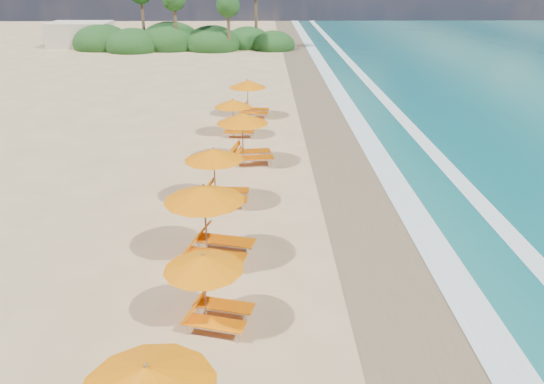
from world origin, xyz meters
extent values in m
plane|color=tan|center=(0.00, 0.00, 0.00)|extent=(160.00, 160.00, 0.00)
cube|color=#816B4D|center=(4.00, 0.00, 0.01)|extent=(4.00, 160.00, 0.01)
cube|color=white|center=(5.50, 0.00, 0.03)|extent=(1.20, 160.00, 0.01)
cube|color=white|center=(8.50, 0.00, 0.02)|extent=(0.80, 160.00, 0.01)
cone|color=orange|center=(-2.39, -10.61, 2.21)|extent=(2.99, 2.99, 0.49)
sphere|color=olive|center=(-2.39, -10.61, 2.48)|extent=(0.09, 0.09, 0.09)
cylinder|color=olive|center=(-1.88, -6.12, 1.02)|extent=(0.05, 0.05, 2.04)
cone|color=orange|center=(-1.88, -6.12, 1.87)|extent=(2.56, 2.56, 0.41)
sphere|color=olive|center=(-1.88, -6.12, 2.09)|extent=(0.07, 0.07, 0.07)
cylinder|color=olive|center=(-2.19, -2.61, 1.25)|extent=(0.06, 0.06, 2.51)
cone|color=orange|center=(-2.19, -2.61, 2.29)|extent=(3.15, 3.15, 0.50)
sphere|color=olive|center=(-2.19, -2.61, 2.57)|extent=(0.09, 0.09, 0.09)
cylinder|color=olive|center=(-2.26, 1.74, 1.14)|extent=(0.06, 0.06, 2.27)
cone|color=orange|center=(-2.26, 1.74, 2.08)|extent=(2.42, 2.42, 0.46)
sphere|color=olive|center=(-2.26, 1.74, 2.34)|extent=(0.08, 0.08, 0.08)
cylinder|color=olive|center=(-1.29, 6.53, 1.22)|extent=(0.06, 0.06, 2.44)
cone|color=orange|center=(-1.29, 6.53, 2.23)|extent=(2.81, 2.81, 0.49)
sphere|color=olive|center=(-1.29, 6.53, 2.50)|extent=(0.09, 0.09, 0.09)
cylinder|color=olive|center=(-1.98, 11.05, 1.02)|extent=(0.05, 0.05, 2.04)
cone|color=orange|center=(-1.98, 11.05, 1.87)|extent=(2.18, 2.18, 0.41)
sphere|color=olive|center=(-1.98, 11.05, 2.09)|extent=(0.07, 0.07, 0.07)
cylinder|color=olive|center=(-1.26, 15.23, 1.14)|extent=(0.06, 0.06, 2.28)
cone|color=orange|center=(-1.26, 15.23, 2.09)|extent=(2.53, 2.53, 0.46)
sphere|color=olive|center=(-1.26, 15.23, 2.34)|extent=(0.08, 0.08, 0.08)
ellipsoid|color=#163D14|center=(-6.00, 45.00, 0.62)|extent=(6.40, 6.40, 4.16)
ellipsoid|color=#163D14|center=(-11.00, 46.00, 0.70)|extent=(7.20, 7.20, 4.68)
ellipsoid|color=#163D14|center=(-15.00, 44.00, 0.58)|extent=(6.00, 6.00, 3.90)
ellipsoid|color=#163D14|center=(-2.00, 47.00, 0.55)|extent=(5.60, 5.60, 3.64)
ellipsoid|color=#163D14|center=(-19.00, 46.00, 0.64)|extent=(6.60, 6.60, 4.29)
ellipsoid|color=#163D14|center=(1.00, 45.00, 0.49)|extent=(5.00, 5.00, 3.25)
cylinder|color=brown|center=(-4.00, 43.00, 2.50)|extent=(0.36, 0.36, 5.00)
sphere|color=#163D14|center=(-4.00, 43.00, 5.00)|extent=(2.60, 2.60, 2.60)
cylinder|color=brown|center=(-10.00, 44.00, 2.80)|extent=(0.36, 0.36, 5.60)
cylinder|color=brown|center=(-14.00, 46.00, 3.10)|extent=(0.36, 0.36, 6.20)
cylinder|color=brown|center=(-1.00, 47.00, 3.40)|extent=(0.36, 0.36, 6.80)
cube|color=beige|center=(-22.00, 48.00, 1.40)|extent=(7.00, 5.00, 2.80)
camera|label=1|loc=(-0.33, -17.88, 8.84)|focal=34.90mm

